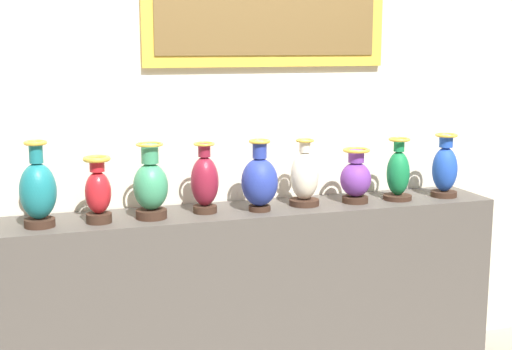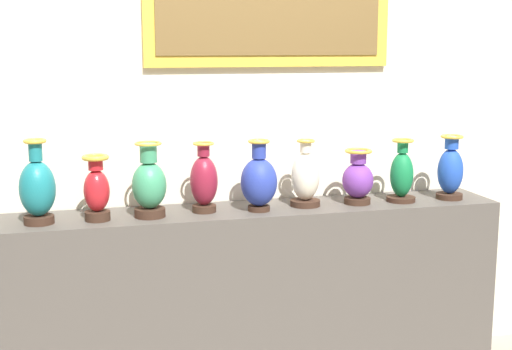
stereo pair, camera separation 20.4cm
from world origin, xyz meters
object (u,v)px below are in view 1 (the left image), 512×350
Objects in this scene: vase_teal at (38,191)px; vase_crimson at (98,192)px; vase_burgundy at (205,182)px; vase_violet at (356,178)px; vase_ivory at (304,177)px; vase_sapphire at (445,169)px; vase_cobalt at (260,181)px; vase_jade at (151,186)px; vase_emerald at (398,174)px.

vase_crimson is (0.27, -0.01, -0.02)m from vase_teal.
vase_burgundy is (0.79, 0.04, -0.01)m from vase_teal.
vase_violet is (1.34, 0.02, -0.02)m from vase_crimson.
vase_ivory is 0.81m from vase_sapphire.
vase_teal is 1.13× the size of vase_burgundy.
vase_jade is at bearing 178.90° from vase_cobalt.
vase_jade is (0.25, 0.01, 0.01)m from vase_crimson.
vase_ivory is 0.28m from vase_violet.
vase_cobalt is at bearing -178.60° from vase_emerald.
vase_crimson is at bearing -1.39° from vase_teal.
vase_sapphire is (0.28, -0.01, 0.01)m from vase_emerald.
vase_violet is 0.53m from vase_sapphire.
vase_teal is at bearing -178.27° from vase_ivory.
vase_teal is 1.19× the size of vase_emerald.
vase_violet is at bearing 178.45° from vase_sapphire.
vase_violet is (0.28, -0.02, -0.02)m from vase_ivory.
vase_sapphire is at bearing -1.62° from vase_emerald.
vase_crimson is 1.87m from vase_sapphire.
vase_crimson is 0.91× the size of vase_sapphire.
vase_emerald reaches higher than vase_violet.
vase_teal is 0.52m from vase_jade.
vase_teal is 1.15× the size of vase_sapphire.
vase_jade is 1.01× the size of vase_cobalt.
vase_teal is at bearing -179.35° from vase_violet.
vase_sapphire reaches higher than vase_ivory.
vase_cobalt is 1.08× the size of vase_emerald.
vase_ivory is (0.53, 0.00, -0.01)m from vase_burgundy.
vase_teal is 1.38× the size of vase_violet.
vase_sapphire is at bearing -1.55° from vase_violet.
vase_ivory is at bearing 1.73° from vase_teal.
vase_violet is at bearing -4.40° from vase_ivory.
vase_teal is 1.86m from vase_emerald.
vase_violet is at bearing 178.53° from vase_emerald.
vase_violet is (1.61, 0.02, -0.04)m from vase_teal.
vase_burgundy is at bearing 7.48° from vase_jade.
vase_cobalt is 0.79m from vase_emerald.
vase_jade reaches higher than vase_crimson.
vase_jade reaches higher than vase_ivory.
vase_cobalt reaches higher than vase_sapphire.
vase_jade is (0.52, 0.00, -0.01)m from vase_teal.
vase_sapphire is at bearing 0.03° from vase_jade.
vase_burgundy is (0.28, 0.04, -0.00)m from vase_jade.
vase_sapphire is at bearing 0.60° from vase_cobalt.
vase_teal is 1.61m from vase_violet.
vase_jade is at bearing 2.20° from vase_crimson.
vase_emerald is (1.34, 0.01, -0.01)m from vase_jade.
vase_teal is at bearing -179.66° from vase_jade.
vase_teal is at bearing -179.63° from vase_emerald.
vase_cobalt reaches higher than vase_emerald.
vase_jade is 1.06× the size of vase_ivory.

